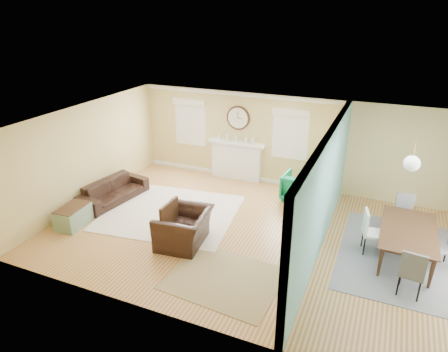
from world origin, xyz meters
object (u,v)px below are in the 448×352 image
at_px(sofa, 114,191).
at_px(green_chair, 299,187).
at_px(eames_chair, 184,228).
at_px(dining_table, 408,244).
at_px(credenza, 316,200).

xyz_separation_m(sofa, green_chair, (4.50, 2.01, 0.08)).
relative_size(eames_chair, dining_table, 0.62).
height_order(sofa, eames_chair, eames_chair).
bearing_deg(credenza, green_chair, 130.05).
bearing_deg(credenza, dining_table, -28.06).
xyz_separation_m(green_chair, credenza, (0.59, -0.70, 0.03)).
height_order(green_chair, credenza, credenza).
bearing_deg(eames_chair, green_chair, 144.10).
bearing_deg(green_chair, credenza, 135.30).
relative_size(green_chair, dining_table, 0.42).
relative_size(sofa, green_chair, 2.43).
relative_size(green_chair, credenza, 0.56).
distance_m(sofa, credenza, 5.26).
height_order(sofa, green_chair, green_chair).
distance_m(green_chair, credenza, 0.92).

